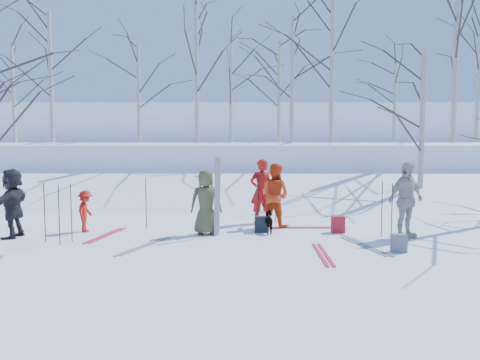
{
  "coord_description": "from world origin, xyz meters",
  "views": [
    {
      "loc": [
        0.13,
        -10.34,
        2.31
      ],
      "look_at": [
        0.0,
        1.5,
        1.3
      ],
      "focal_mm": 35.0,
      "sensor_mm": 36.0,
      "label": 1
    }
  ],
  "objects_px": {
    "backpack_red": "(338,224)",
    "skier_cream_east": "(406,200)",
    "skier_olive_center": "(206,202)",
    "skier_grey_west": "(12,203)",
    "skier_red_seated": "(85,211)",
    "backpack_grey": "(399,243)",
    "backpack_dark": "(261,224)",
    "skier_redor_behind": "(275,195)",
    "dog": "(270,222)",
    "skier_red_north": "(261,191)"
  },
  "relations": [
    {
      "from": "skier_red_north",
      "to": "dog",
      "type": "bearing_deg",
      "value": 84.18
    },
    {
      "from": "backpack_red",
      "to": "skier_olive_center",
      "type": "bearing_deg",
      "value": -175.95
    },
    {
      "from": "skier_cream_east",
      "to": "backpack_grey",
      "type": "relative_size",
      "value": 4.77
    },
    {
      "from": "skier_cream_east",
      "to": "skier_red_seated",
      "type": "bearing_deg",
      "value": 145.34
    },
    {
      "from": "skier_cream_east",
      "to": "dog",
      "type": "relative_size",
      "value": 2.78
    },
    {
      "from": "dog",
      "to": "backpack_red",
      "type": "xyz_separation_m",
      "value": [
        1.7,
        0.02,
        -0.07
      ]
    },
    {
      "from": "skier_red_north",
      "to": "backpack_red",
      "type": "height_order",
      "value": "skier_red_north"
    },
    {
      "from": "backpack_grey",
      "to": "skier_grey_west",
      "type": "bearing_deg",
      "value": 171.06
    },
    {
      "from": "dog",
      "to": "skier_olive_center",
      "type": "bearing_deg",
      "value": -6.18
    },
    {
      "from": "dog",
      "to": "backpack_grey",
      "type": "height_order",
      "value": "dog"
    },
    {
      "from": "skier_redor_behind",
      "to": "skier_red_seated",
      "type": "xyz_separation_m",
      "value": [
        -4.82,
        -0.81,
        -0.32
      ]
    },
    {
      "from": "skier_red_north",
      "to": "backpack_red",
      "type": "xyz_separation_m",
      "value": [
        1.87,
        -1.38,
        -0.69
      ]
    },
    {
      "from": "skier_red_seated",
      "to": "dog",
      "type": "relative_size",
      "value": 1.62
    },
    {
      "from": "skier_redor_behind",
      "to": "skier_grey_west",
      "type": "xyz_separation_m",
      "value": [
        -6.31,
        -1.5,
        -0.03
      ]
    },
    {
      "from": "skier_redor_behind",
      "to": "skier_cream_east",
      "type": "bearing_deg",
      "value": -169.33
    },
    {
      "from": "backpack_red",
      "to": "skier_red_seated",
      "type": "bearing_deg",
      "value": 179.64
    },
    {
      "from": "skier_cream_east",
      "to": "skier_grey_west",
      "type": "relative_size",
      "value": 1.1
    },
    {
      "from": "skier_red_north",
      "to": "skier_redor_behind",
      "type": "relative_size",
      "value": 1.06
    },
    {
      "from": "skier_grey_west",
      "to": "dog",
      "type": "height_order",
      "value": "skier_grey_west"
    },
    {
      "from": "dog",
      "to": "backpack_dark",
      "type": "height_order",
      "value": "dog"
    },
    {
      "from": "backpack_grey",
      "to": "skier_cream_east",
      "type": "bearing_deg",
      "value": 66.93
    },
    {
      "from": "backpack_dark",
      "to": "skier_grey_west",
      "type": "bearing_deg",
      "value": -173.13
    },
    {
      "from": "skier_olive_center",
      "to": "skier_cream_east",
      "type": "distance_m",
      "value": 4.77
    },
    {
      "from": "skier_redor_behind",
      "to": "skier_red_seated",
      "type": "height_order",
      "value": "skier_redor_behind"
    },
    {
      "from": "skier_cream_east",
      "to": "dog",
      "type": "height_order",
      "value": "skier_cream_east"
    },
    {
      "from": "skier_red_seated",
      "to": "backpack_grey",
      "type": "height_order",
      "value": "skier_red_seated"
    },
    {
      "from": "skier_red_north",
      "to": "backpack_red",
      "type": "distance_m",
      "value": 2.43
    },
    {
      "from": "skier_red_north",
      "to": "skier_red_seated",
      "type": "bearing_deg",
      "value": 3.78
    },
    {
      "from": "skier_redor_behind",
      "to": "dog",
      "type": "xyz_separation_m",
      "value": [
        -0.17,
        -0.87,
        -0.57
      ]
    },
    {
      "from": "skier_redor_behind",
      "to": "skier_red_seated",
      "type": "relative_size",
      "value": 1.61
    },
    {
      "from": "skier_red_north",
      "to": "dog",
      "type": "distance_m",
      "value": 1.55
    },
    {
      "from": "skier_grey_west",
      "to": "backpack_red",
      "type": "relative_size",
      "value": 3.92
    },
    {
      "from": "skier_grey_west",
      "to": "skier_cream_east",
      "type": "bearing_deg",
      "value": 93.23
    },
    {
      "from": "skier_red_seated",
      "to": "skier_grey_west",
      "type": "height_order",
      "value": "skier_grey_west"
    },
    {
      "from": "skier_red_north",
      "to": "skier_grey_west",
      "type": "xyz_separation_m",
      "value": [
        -5.97,
        -2.04,
        -0.07
      ]
    },
    {
      "from": "skier_olive_center",
      "to": "backpack_dark",
      "type": "relative_size",
      "value": 4.01
    },
    {
      "from": "skier_redor_behind",
      "to": "skier_olive_center",
      "type": "bearing_deg",
      "value": 67.69
    },
    {
      "from": "skier_olive_center",
      "to": "backpack_dark",
      "type": "xyz_separation_m",
      "value": [
        1.37,
        0.29,
        -0.6
      ]
    },
    {
      "from": "skier_redor_behind",
      "to": "backpack_red",
      "type": "relative_size",
      "value": 4.04
    },
    {
      "from": "backpack_red",
      "to": "skier_cream_east",
      "type": "bearing_deg",
      "value": -21.39
    },
    {
      "from": "backpack_grey",
      "to": "skier_red_seated",
      "type": "bearing_deg",
      "value": 164.01
    },
    {
      "from": "skier_grey_west",
      "to": "skier_red_seated",
      "type": "bearing_deg",
      "value": 117.84
    },
    {
      "from": "skier_red_seated",
      "to": "dog",
      "type": "bearing_deg",
      "value": -90.79
    },
    {
      "from": "skier_olive_center",
      "to": "skier_red_north",
      "type": "bearing_deg",
      "value": -134.17
    },
    {
      "from": "skier_cream_east",
      "to": "skier_red_north",
      "type": "bearing_deg",
      "value": 119.51
    },
    {
      "from": "skier_olive_center",
      "to": "backpack_red",
      "type": "distance_m",
      "value": 3.34
    },
    {
      "from": "skier_red_north",
      "to": "backpack_dark",
      "type": "xyz_separation_m",
      "value": [
        -0.04,
        -1.33,
        -0.7
      ]
    },
    {
      "from": "skier_cream_east",
      "to": "skier_grey_west",
      "type": "bearing_deg",
      "value": 150.35
    },
    {
      "from": "skier_redor_behind",
      "to": "skier_grey_west",
      "type": "distance_m",
      "value": 6.49
    },
    {
      "from": "backpack_grey",
      "to": "skier_red_north",
      "type": "bearing_deg",
      "value": 128.7
    }
  ]
}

